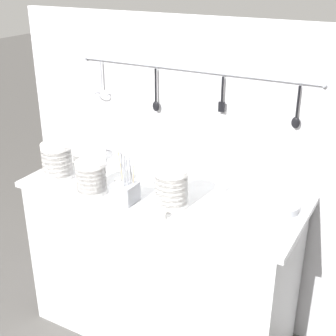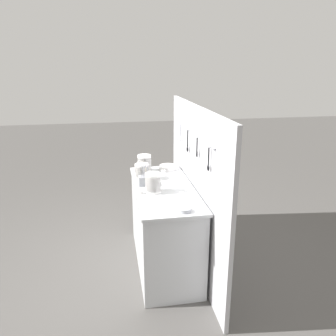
# 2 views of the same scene
# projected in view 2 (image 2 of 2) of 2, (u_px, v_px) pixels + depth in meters

# --- Properties ---
(ground_plane) EXTENTS (20.00, 20.00, 0.00)m
(ground_plane) POSITION_uv_depth(u_px,v_px,m) (164.00, 262.00, 3.87)
(ground_plane) COLOR #514F4C
(counter) EXTENTS (1.53, 0.64, 0.95)m
(counter) POSITION_uv_depth(u_px,v_px,m) (164.00, 226.00, 3.73)
(counter) COLOR #B7BABC
(counter) RESTS_ON ground
(back_wall) EXTENTS (2.33, 0.11, 1.83)m
(back_wall) POSITION_uv_depth(u_px,v_px,m) (195.00, 188.00, 3.66)
(back_wall) COLOR #B2B2B7
(back_wall) RESTS_ON ground
(bowl_stack_wide_centre) EXTENTS (0.17, 0.17, 0.21)m
(bowl_stack_wide_centre) POSITION_uv_depth(u_px,v_px,m) (144.00, 163.00, 4.09)
(bowl_stack_wide_centre) COLOR white
(bowl_stack_wide_centre) RESTS_ON counter
(bowl_stack_tall_left) EXTENTS (0.17, 0.17, 0.20)m
(bowl_stack_tall_left) POSITION_uv_depth(u_px,v_px,m) (153.00, 183.00, 3.41)
(bowl_stack_tall_left) COLOR white
(bowl_stack_tall_left) RESTS_ON counter
(bowl_stack_back_corner) EXTENTS (0.16, 0.16, 0.18)m
(bowl_stack_back_corner) POSITION_uv_depth(u_px,v_px,m) (142.00, 171.00, 3.81)
(bowl_stack_back_corner) COLOR white
(bowl_stack_back_corner) RESTS_ON counter
(plate_stack) EXTENTS (0.22, 0.22, 0.05)m
(plate_stack) POSITION_uv_depth(u_px,v_px,m) (168.00, 167.00, 4.18)
(plate_stack) COLOR white
(plate_stack) RESTS_ON counter
(steel_mixing_bowl) EXTENTS (0.12, 0.12, 0.03)m
(steel_mixing_bowl) POSITION_uv_depth(u_px,v_px,m) (185.00, 210.00, 2.98)
(steel_mixing_bowl) COLOR #93969E
(steel_mixing_bowl) RESTS_ON counter
(cutlery_caddy) EXTENTS (0.12, 0.12, 0.27)m
(cutlery_caddy) POSITION_uv_depth(u_px,v_px,m) (144.00, 180.00, 3.63)
(cutlery_caddy) COLOR #93969E
(cutlery_caddy) RESTS_ON counter
(cup_back_left) EXTENTS (0.05, 0.05, 0.04)m
(cup_back_left) POSITION_uv_depth(u_px,v_px,m) (163.00, 172.00, 4.03)
(cup_back_left) COLOR white
(cup_back_left) RESTS_ON counter
(cup_edge_near) EXTENTS (0.05, 0.05, 0.04)m
(cup_edge_near) POSITION_uv_depth(u_px,v_px,m) (181.00, 194.00, 3.33)
(cup_edge_near) COLOR white
(cup_edge_near) RESTS_ON counter
(cup_front_left) EXTENTS (0.05, 0.05, 0.04)m
(cup_front_left) POSITION_uv_depth(u_px,v_px,m) (155.00, 178.00, 3.79)
(cup_front_left) COLOR white
(cup_front_left) RESTS_ON counter
(cup_by_caddy) EXTENTS (0.05, 0.05, 0.04)m
(cup_by_caddy) POSITION_uv_depth(u_px,v_px,m) (140.00, 192.00, 3.39)
(cup_by_caddy) COLOR white
(cup_by_caddy) RESTS_ON counter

